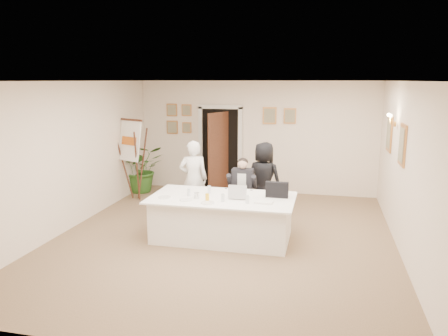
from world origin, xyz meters
TOP-DOWN VIEW (x-y plane):
  - floor at (0.00, 0.00)m, footprint 7.00×7.00m
  - ceiling at (0.00, 0.00)m, footprint 6.00×7.00m
  - wall_back at (0.00, 3.50)m, footprint 6.00×0.10m
  - wall_front at (0.00, -3.50)m, footprint 6.00×0.10m
  - wall_left at (-3.00, 0.00)m, footprint 0.10×7.00m
  - wall_right at (3.00, 0.00)m, footprint 0.10×7.00m
  - doorway at (-0.88, 3.32)m, footprint 1.14×0.86m
  - pictures_back_wall at (-0.80, 3.47)m, footprint 3.40×0.06m
  - pictures_right_wall at (2.97, 1.20)m, footprint 0.06×2.20m
  - wall_sconce at (2.90, 1.20)m, footprint 0.20×0.30m
  - conference_table at (-0.02, -0.03)m, footprint 2.56×1.37m
  - seated_man at (0.15, 0.95)m, footprint 0.59×0.63m
  - flip_chart at (-2.65, 2.03)m, footprint 0.68×0.54m
  - standing_man at (-0.90, 1.09)m, footprint 0.68×0.55m
  - standing_woman at (0.50, 1.53)m, footprint 0.87×0.68m
  - potted_palm at (-2.80, 2.80)m, footprint 1.41×1.37m
  - laptop at (0.27, -0.02)m, footprint 0.34×0.37m
  - laptop_bag at (0.93, 0.17)m, footprint 0.40×0.11m
  - paper_stack at (0.75, -0.23)m, footprint 0.32×0.24m
  - plate_left at (-1.01, -0.31)m, footprint 0.30×0.30m
  - plate_mid at (-0.59, -0.38)m, footprint 0.23×0.23m
  - plate_near at (-0.17, -0.47)m, footprint 0.27×0.27m
  - glass_a at (-0.62, -0.09)m, footprint 0.08×0.08m
  - glass_b at (0.06, -0.33)m, footprint 0.06×0.06m
  - glass_c at (0.48, -0.32)m, footprint 0.07×0.07m
  - glass_d at (-0.32, 0.17)m, footprint 0.07×0.07m
  - oj_glass at (-0.21, -0.35)m, footprint 0.08×0.08m
  - steel_jug at (-0.43, -0.23)m, footprint 0.10×0.10m

SIDE VIEW (x-z plane):
  - floor at x=0.00m, z-range 0.00..0.00m
  - conference_table at x=-0.02m, z-range 0.01..0.78m
  - potted_palm at x=-2.80m, z-range 0.00..1.20m
  - seated_man at x=0.15m, z-range 0.00..1.33m
  - standing_woman at x=0.50m, z-range 0.00..1.56m
  - plate_left at x=-1.01m, z-range 0.78..0.79m
  - plate_mid at x=-0.59m, z-range 0.78..0.79m
  - plate_near at x=-0.17m, z-range 0.78..0.79m
  - paper_stack at x=0.75m, z-range 0.78..0.81m
  - standing_man at x=-0.90m, z-range 0.00..1.61m
  - steel_jug at x=-0.43m, z-range 0.78..0.89m
  - oj_glass at x=-0.21m, z-range 0.78..0.91m
  - glass_a at x=-0.62m, z-range 0.77..0.92m
  - glass_b at x=0.06m, z-range 0.77..0.92m
  - glass_c at x=0.48m, z-range 0.77..0.92m
  - glass_d at x=-0.32m, z-range 0.77..0.92m
  - flip_chart at x=-2.65m, z-range -0.07..1.83m
  - laptop at x=0.27m, z-range 0.77..1.05m
  - laptop_bag at x=0.93m, z-range 0.77..1.05m
  - doorway at x=-0.88m, z-range -0.06..2.14m
  - wall_back at x=0.00m, z-range 0.00..2.80m
  - wall_front at x=0.00m, z-range 0.00..2.80m
  - wall_left at x=-3.00m, z-range 0.00..2.80m
  - wall_right at x=3.00m, z-range 0.00..2.80m
  - pictures_right_wall at x=2.97m, z-range 1.35..2.15m
  - pictures_back_wall at x=-0.80m, z-range 1.45..2.25m
  - wall_sconce at x=2.90m, z-range 1.98..2.22m
  - ceiling at x=0.00m, z-range 2.79..2.81m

